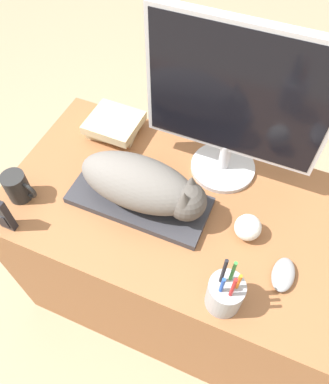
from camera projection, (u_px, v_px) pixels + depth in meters
ground_plane at (153, 358)px, 1.57m from camera, size 12.00×12.00×0.00m
desk at (183, 258)px, 1.45m from camera, size 1.17×0.62×0.71m
keyboard at (139, 200)px, 1.16m from camera, size 0.43×0.19×0.02m
cat at (145, 185)px, 1.08m from camera, size 0.39×0.17×0.16m
monitor at (235, 102)px, 1.02m from camera, size 0.52×0.21×0.52m
computer_mouse at (283, 274)px, 1.01m from camera, size 0.06×0.11×0.03m
coffee_mug at (18, 187)px, 1.15m from camera, size 0.11×0.07×0.10m
pen_cup at (225, 294)px, 0.94m from camera, size 0.09×0.09×0.22m
baseball at (248, 227)px, 1.07m from camera, size 0.08×0.08×0.08m
phone at (3, 215)px, 1.07m from camera, size 0.05×0.02×0.13m
book_stack at (114, 125)px, 1.32m from camera, size 0.19×0.17×0.07m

